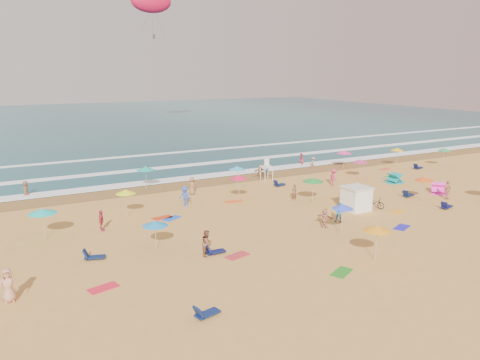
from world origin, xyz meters
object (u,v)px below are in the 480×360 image
bicycle (374,202)px  parasail (151,1)px  cabana (356,199)px  lifeguard_stand (267,171)px

bicycle → parasail: size_ratio=0.19×
cabana → bicycle: cabana is taller
cabana → parasail: (4.04, 67.43, 24.97)m
cabana → parasail: size_ratio=0.20×
cabana → lifeguard_stand: (-0.87, 13.72, 0.05)m
bicycle → lifeguard_stand: lifeguard_stand is taller
cabana → lifeguard_stand: lifeguard_stand is taller
cabana → bicycle: 1.99m
lifeguard_stand → parasail: size_ratio=0.21×
bicycle → lifeguard_stand: 14.30m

